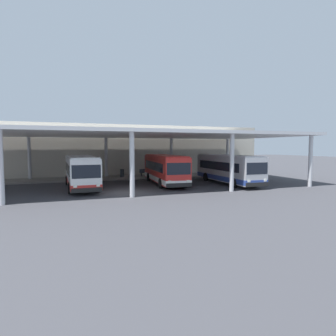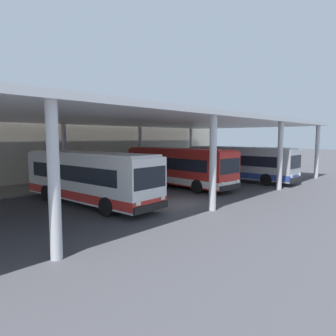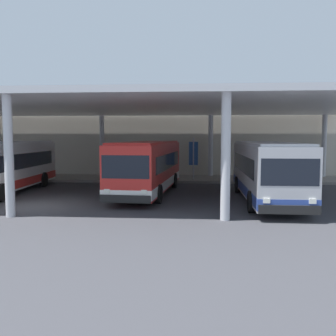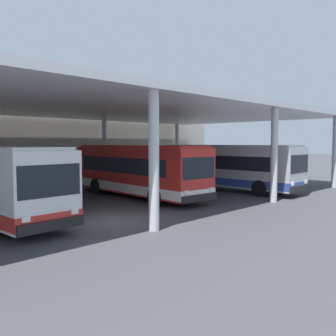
% 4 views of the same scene
% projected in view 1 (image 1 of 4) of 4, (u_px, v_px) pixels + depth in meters
% --- Properties ---
extents(ground_plane, '(200.00, 200.00, 0.00)m').
position_uv_depth(ground_plane, '(126.00, 192.00, 25.24)').
color(ground_plane, '#3D3D42').
extents(platform_kerb, '(42.00, 4.50, 0.18)m').
position_uv_depth(platform_kerb, '(108.00, 178.00, 36.27)').
color(platform_kerb, gray).
rests_on(platform_kerb, ground).
extents(station_building_facade, '(48.00, 1.60, 7.17)m').
position_uv_depth(station_building_facade, '(105.00, 150.00, 39.07)').
color(station_building_facade, beige).
rests_on(station_building_facade, ground).
extents(canopy_shelter, '(40.00, 17.00, 5.55)m').
position_uv_depth(canopy_shelter, '(116.00, 135.00, 30.02)').
color(canopy_shelter, silver).
rests_on(canopy_shelter, ground).
extents(bus_nearest_bay, '(2.99, 10.61, 3.17)m').
position_uv_depth(bus_nearest_bay, '(81.00, 171.00, 27.77)').
color(bus_nearest_bay, white).
rests_on(bus_nearest_bay, ground).
extents(bus_second_bay, '(3.32, 10.69, 3.17)m').
position_uv_depth(bus_second_bay, '(165.00, 169.00, 30.96)').
color(bus_second_bay, red).
rests_on(bus_second_bay, ground).
extents(bus_middle_bay, '(2.79, 10.55, 3.17)m').
position_uv_depth(bus_middle_bay, '(228.00, 169.00, 31.29)').
color(bus_middle_bay, '#B7B7BC').
rests_on(bus_middle_bay, ground).
extents(bench_waiting, '(1.80, 0.45, 0.92)m').
position_uv_depth(bench_waiting, '(146.00, 172.00, 37.99)').
color(bench_waiting, '#383D47').
rests_on(bench_waiting, platform_kerb).
extents(trash_bin, '(0.52, 0.52, 0.98)m').
position_uv_depth(trash_bin, '(122.00, 173.00, 36.78)').
color(trash_bin, '#33383D').
rests_on(trash_bin, platform_kerb).
extents(banner_sign, '(0.70, 0.12, 3.20)m').
position_uv_depth(banner_sign, '(168.00, 162.00, 37.99)').
color(banner_sign, '#B2B2B7').
rests_on(banner_sign, platform_kerb).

